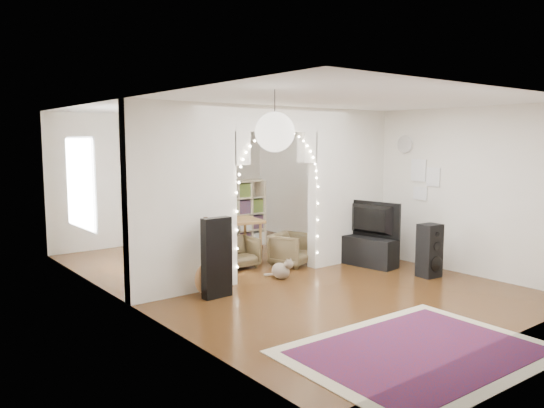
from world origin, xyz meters
TOP-DOWN VIEW (x-y plane):
  - floor at (0.00, 0.00)m, footprint 7.50×7.50m
  - ceiling at (0.00, 0.00)m, footprint 5.00×7.50m
  - wall_back at (0.00, 3.75)m, footprint 5.00×0.02m
  - wall_front at (0.00, -3.75)m, footprint 5.00×0.02m
  - wall_left at (-2.50, 0.00)m, footprint 0.02×7.50m
  - wall_right at (2.50, 0.00)m, footprint 0.02×7.50m
  - divider_wall at (0.00, 0.00)m, footprint 5.00×0.20m
  - fairy_lights at (0.00, -0.13)m, footprint 1.64×0.04m
  - window at (-2.47, 1.80)m, footprint 0.04×1.20m
  - wall_clock at (2.48, -0.60)m, footprint 0.03×0.31m
  - picture_frames at (2.48, -1.00)m, footprint 0.02×0.50m
  - paper_lantern at (-1.90, -2.40)m, footprint 0.40×0.40m
  - ceiling_fan at (0.00, 2.00)m, footprint 1.10×1.10m
  - area_rug at (-0.79, -3.40)m, footprint 2.70×2.05m
  - guitar_case at (-1.39, -0.47)m, footprint 0.43×0.16m
  - acoustic_guitar at (-1.43, -0.25)m, footprint 0.39×0.18m
  - tabby_cat at (-0.07, -0.27)m, footprint 0.33×0.53m
  - floor_speaker at (1.87, -1.61)m, footprint 0.36×0.32m
  - media_console at (1.69, -0.49)m, footprint 0.55×1.05m
  - tv at (1.69, -0.49)m, footprint 0.30×1.08m
  - bookcase at (0.68, 2.16)m, footprint 1.37×0.58m
  - dining_table at (-0.09, 1.28)m, footprint 1.32×0.99m
  - flower_vase at (-0.09, 1.28)m, footprint 0.21×0.21m
  - dining_chair_left at (-0.18, 0.78)m, footprint 0.58×0.59m
  - dining_chair_right at (0.65, 0.35)m, footprint 0.79×0.80m

SIDE VIEW (x-z plane):
  - floor at x=0.00m, z-range 0.00..0.00m
  - area_rug at x=-0.79m, z-range 0.00..0.02m
  - tabby_cat at x=-0.07m, z-range -0.03..0.32m
  - media_console at x=1.69m, z-range 0.00..0.50m
  - dining_chair_left at x=-0.18m, z-range 0.00..0.53m
  - dining_chair_right at x=0.65m, z-range 0.00..0.57m
  - acoustic_guitar at x=-1.43m, z-range -0.06..0.88m
  - floor_speaker at x=1.87m, z-range 0.00..0.85m
  - guitar_case at x=-1.39m, z-range 0.00..1.12m
  - dining_table at x=-0.09m, z-range 0.30..1.06m
  - bookcase at x=0.68m, z-range 0.00..1.37m
  - tv at x=1.69m, z-range 0.50..1.12m
  - flower_vase at x=-0.09m, z-range 0.76..0.95m
  - wall_back at x=0.00m, z-range 0.00..2.70m
  - wall_front at x=0.00m, z-range 0.00..2.70m
  - wall_left at x=-2.50m, z-range 0.00..2.70m
  - wall_right at x=2.50m, z-range 0.00..2.70m
  - divider_wall at x=0.00m, z-range 0.07..2.77m
  - window at x=-2.47m, z-range 0.80..2.20m
  - picture_frames at x=2.48m, z-range 1.15..1.85m
  - fairy_lights at x=0.00m, z-range 0.75..2.35m
  - wall_clock at x=2.48m, z-range 1.95..2.25m
  - paper_lantern at x=-1.90m, z-range 2.05..2.45m
  - ceiling_fan at x=0.00m, z-range 2.25..2.55m
  - ceiling at x=0.00m, z-range 2.69..2.71m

